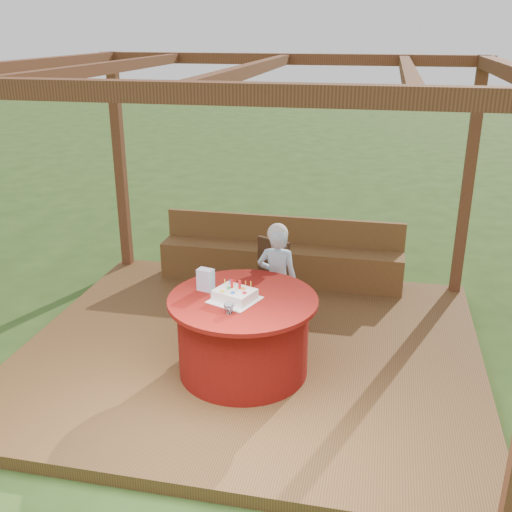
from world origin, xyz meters
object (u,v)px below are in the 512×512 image
(table, at_px, (243,334))
(chair, at_px, (268,276))
(bench, at_px, (281,261))
(drinking_glass, at_px, (229,309))
(elderly_woman, at_px, (277,277))
(birthday_cake, at_px, (235,295))
(gift_bag, at_px, (206,280))

(table, xyz_separation_m, chair, (-0.01, 1.20, 0.09))
(bench, xyz_separation_m, drinking_glass, (-0.01, -2.49, 0.52))
(bench, xyz_separation_m, elderly_woman, (0.18, -1.29, 0.33))
(birthday_cake, relative_size, gift_bag, 2.37)
(birthday_cake, xyz_separation_m, drinking_glass, (0.01, -0.26, -0.01))
(chair, xyz_separation_m, elderly_woman, (0.16, -0.32, 0.13))
(chair, xyz_separation_m, gift_bag, (-0.36, -1.11, 0.38))
(chair, relative_size, birthday_cake, 1.75)
(elderly_woman, bearing_deg, table, -99.88)
(elderly_woman, bearing_deg, bench, 98.11)
(table, bearing_deg, drinking_glass, -97.82)
(table, relative_size, birthday_cake, 2.77)
(table, relative_size, gift_bag, 6.55)
(bench, distance_m, birthday_cake, 2.29)
(gift_bag, bearing_deg, elderly_woman, 71.32)
(birthday_cake, distance_m, gift_bag, 0.35)
(elderly_woman, bearing_deg, birthday_cake, -102.68)
(bench, height_order, birthday_cake, birthday_cake)
(chair, height_order, drinking_glass, chair)
(chair, distance_m, gift_bag, 1.22)
(drinking_glass, bearing_deg, gift_bag, 128.02)
(birthday_cake, bearing_deg, chair, 87.69)
(birthday_cake, height_order, gift_bag, gift_bag)
(elderly_woman, bearing_deg, gift_bag, -123.70)
(bench, height_order, gift_bag, gift_bag)
(table, xyz_separation_m, elderly_woman, (0.15, 0.88, 0.22))
(chair, bearing_deg, bench, 91.33)
(bench, bearing_deg, drinking_glass, -90.33)
(chair, xyz_separation_m, drinking_glass, (-0.04, -1.52, 0.32))
(bench, bearing_deg, chair, -88.67)
(elderly_woman, xyz_separation_m, gift_bag, (-0.52, -0.78, 0.25))
(birthday_cake, xyz_separation_m, gift_bag, (-0.31, 0.16, 0.05))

